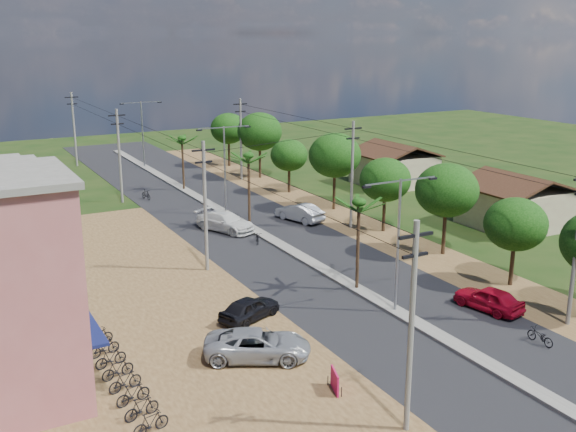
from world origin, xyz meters
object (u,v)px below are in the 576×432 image
(parked_scooter_row, at_px, (121,375))
(car_red_near, at_px, (489,299))
(car_silver_mid, at_px, (300,213))
(car_parked_silver, at_px, (258,345))
(car_white_far, at_px, (225,222))
(car_parked_dark, at_px, (249,309))
(roadside_sign, at_px, (335,381))
(moto_rider_east, at_px, (540,337))

(parked_scooter_row, bearing_deg, car_red_near, -4.47)
(car_red_near, distance_m, car_silver_mid, 22.29)
(parked_scooter_row, bearing_deg, car_parked_silver, -6.10)
(car_white_far, bearing_deg, car_parked_dark, -133.70)
(car_white_far, bearing_deg, car_parked_silver, -134.00)
(car_parked_dark, relative_size, roadside_sign, 3.24)
(car_silver_mid, height_order, car_white_far, car_white_far)
(car_silver_mid, bearing_deg, car_parked_silver, 39.36)
(moto_rider_east, height_order, roadside_sign, roadside_sign)
(moto_rider_east, bearing_deg, car_red_near, -102.43)
(car_white_far, xyz_separation_m, moto_rider_east, (6.22, -27.22, -0.35))
(car_silver_mid, xyz_separation_m, car_parked_dark, (-12.74, -16.83, -0.09))
(moto_rider_east, bearing_deg, car_silver_mid, -93.08)
(car_red_near, relative_size, car_white_far, 0.78)
(car_red_near, xyz_separation_m, roadside_sign, (-12.97, -3.62, -0.19))
(car_parked_silver, bearing_deg, car_white_far, 9.01)
(car_parked_silver, bearing_deg, car_silver_mid, -5.79)
(car_white_far, bearing_deg, parked_scooter_row, -149.04)
(car_white_far, bearing_deg, car_silver_mid, -27.16)
(car_red_near, relative_size, parked_scooter_row, 0.42)
(car_white_far, relative_size, roadside_sign, 4.37)
(car_silver_mid, height_order, parked_scooter_row, car_silver_mid)
(car_silver_mid, distance_m, car_parked_silver, 25.75)
(car_red_near, relative_size, roadside_sign, 3.42)
(car_parked_dark, bearing_deg, car_parked_silver, 137.00)
(car_silver_mid, xyz_separation_m, car_parked_silver, (-14.41, -21.34, -0.02))
(car_red_near, distance_m, parked_scooter_row, 21.42)
(car_red_near, distance_m, car_white_far, 23.67)
(car_red_near, distance_m, roadside_sign, 13.46)
(car_white_far, xyz_separation_m, roadside_sign, (-5.86, -26.20, -0.26))
(roadside_sign, bearing_deg, parked_scooter_row, 166.04)
(car_silver_mid, relative_size, car_parked_dark, 1.17)
(moto_rider_east, bearing_deg, car_white_far, -78.84)
(car_parked_silver, distance_m, moto_rider_east, 14.87)
(car_red_near, bearing_deg, car_silver_mid, -100.98)
(car_white_far, bearing_deg, car_red_near, -97.31)
(car_parked_silver, height_order, roadside_sign, car_parked_silver)
(moto_rider_east, bearing_deg, roadside_sign, -6.57)
(car_white_far, relative_size, car_parked_silver, 1.01)
(car_parked_silver, height_order, moto_rider_east, car_parked_silver)
(car_red_near, xyz_separation_m, moto_rider_east, (-0.88, -4.64, -0.28))
(car_silver_mid, height_order, roadside_sign, car_silver_mid)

